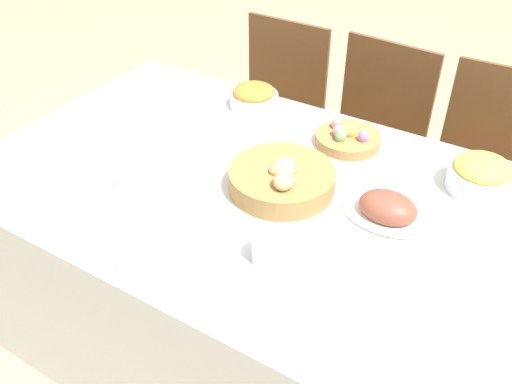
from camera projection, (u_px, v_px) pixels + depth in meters
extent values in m
plane|color=tan|center=(263.00, 344.00, 2.08)|extent=(12.00, 12.00, 0.00)
cube|color=silver|center=(264.00, 275.00, 1.85)|extent=(1.80, 1.07, 0.75)
cylinder|color=brown|center=(209.00, 170.00, 2.64)|extent=(0.03, 0.03, 0.42)
cylinder|color=brown|center=(277.00, 196.00, 2.48)|extent=(0.03, 0.03, 0.42)
cylinder|color=brown|center=(252.00, 135.00, 2.90)|extent=(0.03, 0.03, 0.42)
cylinder|color=brown|center=(317.00, 157.00, 2.74)|extent=(0.03, 0.03, 0.42)
cube|color=brown|center=(264.00, 124.00, 2.56)|extent=(0.43, 0.43, 0.02)
cube|color=brown|center=(287.00, 65.00, 2.56)|extent=(0.42, 0.03, 0.43)
cylinder|color=brown|center=(403.00, 242.00, 2.23)|extent=(0.03, 0.03, 0.42)
cylinder|color=brown|center=(502.00, 277.00, 2.07)|extent=(0.03, 0.03, 0.42)
cylinder|color=brown|center=(431.00, 193.00, 2.49)|extent=(0.03, 0.03, 0.42)
cube|color=brown|center=(476.00, 189.00, 2.15)|extent=(0.42, 0.42, 0.02)
cube|color=brown|center=(502.00, 118.00, 2.15)|extent=(0.42, 0.02, 0.43)
cylinder|color=brown|center=(295.00, 199.00, 2.46)|extent=(0.03, 0.03, 0.42)
cylinder|color=brown|center=(372.00, 233.00, 2.27)|extent=(0.03, 0.03, 0.42)
cylinder|color=brown|center=(338.00, 161.00, 2.71)|extent=(0.03, 0.03, 0.42)
cylinder|color=brown|center=(411.00, 189.00, 2.52)|extent=(0.03, 0.03, 0.42)
cube|color=brown|center=(359.00, 153.00, 2.35)|extent=(0.46, 0.46, 0.02)
cube|color=brown|center=(387.00, 90.00, 2.35)|extent=(0.42, 0.06, 0.43)
cylinder|color=#9E7542|center=(282.00, 179.00, 1.60)|extent=(0.32, 0.32, 0.07)
ellipsoid|color=tan|center=(283.00, 170.00, 1.57)|extent=(0.10, 0.10, 0.05)
ellipsoid|color=tan|center=(284.00, 181.00, 1.51)|extent=(0.07, 0.09, 0.05)
ellipsoid|color=tan|center=(286.00, 166.00, 1.58)|extent=(0.08, 0.08, 0.06)
ellipsoid|color=tan|center=(282.00, 168.00, 1.58)|extent=(0.08, 0.08, 0.06)
cylinder|color=#9E7542|center=(348.00, 139.00, 1.81)|extent=(0.22, 0.22, 0.03)
ellipsoid|color=pink|center=(337.00, 124.00, 1.83)|extent=(0.04, 0.04, 0.05)
ellipsoid|color=pink|center=(338.00, 131.00, 1.79)|extent=(0.04, 0.04, 0.05)
ellipsoid|color=#F29E4C|center=(351.00, 128.00, 1.80)|extent=(0.04, 0.04, 0.05)
ellipsoid|color=#7FCC7A|center=(341.00, 136.00, 1.76)|extent=(0.04, 0.04, 0.05)
ellipsoid|color=#B27AD1|center=(363.00, 136.00, 1.76)|extent=(0.03, 0.03, 0.04)
ellipsoid|color=#F4D151|center=(351.00, 131.00, 1.79)|extent=(0.04, 0.04, 0.05)
ellipsoid|color=#F29E4C|center=(345.00, 130.00, 1.79)|extent=(0.04, 0.04, 0.05)
ellipsoid|color=pink|center=(345.00, 132.00, 1.79)|extent=(0.03, 0.03, 0.04)
ellipsoid|color=silver|center=(386.00, 215.00, 1.51)|extent=(0.25, 0.18, 0.01)
ellipsoid|color=brown|center=(388.00, 207.00, 1.49)|extent=(0.16, 0.12, 0.08)
cylinder|color=silver|center=(480.00, 179.00, 1.60)|extent=(0.19, 0.19, 0.07)
ellipsoid|color=#F4DB4C|center=(484.00, 167.00, 1.57)|extent=(0.17, 0.17, 0.06)
cylinder|color=silver|center=(254.00, 100.00, 2.02)|extent=(0.18, 0.18, 0.05)
ellipsoid|color=orange|center=(254.00, 92.00, 2.00)|extent=(0.15, 0.15, 0.05)
cylinder|color=silver|center=(158.00, 251.00, 1.39)|extent=(0.23, 0.23, 0.01)
cube|color=silver|center=(117.00, 233.00, 1.46)|extent=(0.01, 0.16, 0.00)
cube|color=silver|center=(202.00, 272.00, 1.34)|extent=(0.01, 0.16, 0.00)
cube|color=silver|center=(212.00, 277.00, 1.32)|extent=(0.01, 0.16, 0.00)
cylinder|color=silver|center=(268.00, 248.00, 1.36)|extent=(0.08, 0.08, 0.07)
cube|color=silver|center=(137.00, 182.00, 1.62)|extent=(0.11, 0.07, 0.03)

